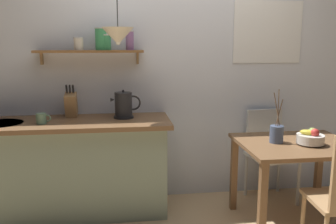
{
  "coord_description": "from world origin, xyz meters",
  "views": [
    {
      "loc": [
        -0.51,
        -2.9,
        1.56
      ],
      "look_at": [
        -0.1,
        0.25,
        0.95
      ],
      "focal_mm": 38.5,
      "sensor_mm": 36.0,
      "label": 1
    }
  ],
  "objects_px": {
    "knife_block": "(71,104)",
    "dining_chair_far": "(269,149)",
    "pendant_lamp": "(118,36)",
    "twig_vase": "(277,134)",
    "electric_kettle": "(124,105)",
    "coffee_mug_by_sink": "(42,119)",
    "fruit_bowl": "(311,138)",
    "dining_table": "(296,156)"
  },
  "relations": [
    {
      "from": "coffee_mug_by_sink",
      "to": "fruit_bowl",
      "type": "bearing_deg",
      "value": -10.77
    },
    {
      "from": "dining_table",
      "to": "knife_block",
      "type": "xyz_separation_m",
      "value": [
        -1.92,
        0.62,
        0.38
      ]
    },
    {
      "from": "electric_kettle",
      "to": "knife_block",
      "type": "distance_m",
      "value": 0.5
    },
    {
      "from": "dining_table",
      "to": "knife_block",
      "type": "distance_m",
      "value": 2.05
    },
    {
      "from": "electric_kettle",
      "to": "pendant_lamp",
      "type": "distance_m",
      "value": 0.64
    },
    {
      "from": "twig_vase",
      "to": "knife_block",
      "type": "relative_size",
      "value": 1.48
    },
    {
      "from": "coffee_mug_by_sink",
      "to": "twig_vase",
      "type": "bearing_deg",
      "value": -9.28
    },
    {
      "from": "twig_vase",
      "to": "pendant_lamp",
      "type": "distance_m",
      "value": 1.56
    },
    {
      "from": "knife_block",
      "to": "coffee_mug_by_sink",
      "type": "bearing_deg",
      "value": -128.95
    },
    {
      "from": "fruit_bowl",
      "to": "twig_vase",
      "type": "height_order",
      "value": "twig_vase"
    },
    {
      "from": "knife_block",
      "to": "electric_kettle",
      "type": "bearing_deg",
      "value": -12.29
    },
    {
      "from": "electric_kettle",
      "to": "knife_block",
      "type": "height_order",
      "value": "knife_block"
    },
    {
      "from": "dining_table",
      "to": "fruit_bowl",
      "type": "relative_size",
      "value": 4.29
    },
    {
      "from": "dining_chair_far",
      "to": "coffee_mug_by_sink",
      "type": "bearing_deg",
      "value": -174.38
    },
    {
      "from": "pendant_lamp",
      "to": "twig_vase",
      "type": "bearing_deg",
      "value": -13.79
    },
    {
      "from": "coffee_mug_by_sink",
      "to": "pendant_lamp",
      "type": "distance_m",
      "value": 0.96
    },
    {
      "from": "knife_block",
      "to": "dining_table",
      "type": "bearing_deg",
      "value": -17.76
    },
    {
      "from": "coffee_mug_by_sink",
      "to": "pendant_lamp",
      "type": "relative_size",
      "value": 0.19
    },
    {
      "from": "electric_kettle",
      "to": "coffee_mug_by_sink",
      "type": "distance_m",
      "value": 0.72
    },
    {
      "from": "dining_chair_far",
      "to": "fruit_bowl",
      "type": "xyz_separation_m",
      "value": [
        0.08,
        -0.63,
        0.28
      ]
    },
    {
      "from": "knife_block",
      "to": "dining_chair_far",
      "type": "bearing_deg",
      "value": -1.61
    },
    {
      "from": "dining_chair_far",
      "to": "fruit_bowl",
      "type": "relative_size",
      "value": 4.06
    },
    {
      "from": "fruit_bowl",
      "to": "coffee_mug_by_sink",
      "type": "bearing_deg",
      "value": 169.23
    },
    {
      "from": "fruit_bowl",
      "to": "knife_block",
      "type": "bearing_deg",
      "value": 161.07
    },
    {
      "from": "dining_chair_far",
      "to": "twig_vase",
      "type": "bearing_deg",
      "value": -108.07
    },
    {
      "from": "coffee_mug_by_sink",
      "to": "pendant_lamp",
      "type": "height_order",
      "value": "pendant_lamp"
    },
    {
      "from": "electric_kettle",
      "to": "fruit_bowl",
      "type": "bearing_deg",
      "value": -20.96
    },
    {
      "from": "twig_vase",
      "to": "coffee_mug_by_sink",
      "type": "bearing_deg",
      "value": 170.72
    },
    {
      "from": "pendant_lamp",
      "to": "fruit_bowl",
      "type": "bearing_deg",
      "value": -15.14
    },
    {
      "from": "fruit_bowl",
      "to": "twig_vase",
      "type": "bearing_deg",
      "value": 158.13
    },
    {
      "from": "dining_chair_far",
      "to": "electric_kettle",
      "type": "height_order",
      "value": "electric_kettle"
    },
    {
      "from": "knife_block",
      "to": "pendant_lamp",
      "type": "xyz_separation_m",
      "value": [
        0.45,
        -0.27,
        0.62
      ]
    },
    {
      "from": "dining_chair_far",
      "to": "electric_kettle",
      "type": "bearing_deg",
      "value": -177.95
    },
    {
      "from": "dining_chair_far",
      "to": "coffee_mug_by_sink",
      "type": "height_order",
      "value": "coffee_mug_by_sink"
    },
    {
      "from": "dining_chair_far",
      "to": "electric_kettle",
      "type": "distance_m",
      "value": 1.52
    },
    {
      "from": "fruit_bowl",
      "to": "electric_kettle",
      "type": "xyz_separation_m",
      "value": [
        -1.51,
        0.58,
        0.2
      ]
    },
    {
      "from": "dining_table",
      "to": "electric_kettle",
      "type": "bearing_deg",
      "value": 160.47
    },
    {
      "from": "fruit_bowl",
      "to": "electric_kettle",
      "type": "distance_m",
      "value": 1.63
    },
    {
      "from": "dining_chair_far",
      "to": "knife_block",
      "type": "relative_size",
      "value": 2.94
    },
    {
      "from": "knife_block",
      "to": "coffee_mug_by_sink",
      "type": "distance_m",
      "value": 0.35
    },
    {
      "from": "twig_vase",
      "to": "electric_kettle",
      "type": "height_order",
      "value": "twig_vase"
    },
    {
      "from": "twig_vase",
      "to": "fruit_bowl",
      "type": "bearing_deg",
      "value": -21.87
    }
  ]
}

